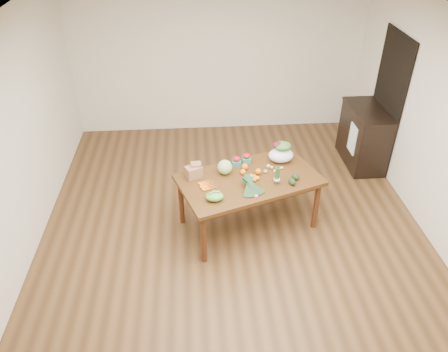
{
  "coord_description": "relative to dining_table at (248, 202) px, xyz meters",
  "views": [
    {
      "loc": [
        -0.46,
        -4.3,
        3.84
      ],
      "look_at": [
        -0.13,
        0.0,
        0.91
      ],
      "focal_mm": 35.0,
      "sensor_mm": 36.0,
      "label": 1
    }
  ],
  "objects": [
    {
      "name": "avocado_b",
      "position": [
        0.57,
        -0.07,
        0.41
      ],
      "size": [
        0.11,
        0.13,
        0.08
      ],
      "primitive_type": "ellipsoid",
      "rotation": [
        0.0,
        0.0,
        0.3
      ],
      "color": "black",
      "rests_on": "dining_table"
    },
    {
      "name": "potato_e",
      "position": [
        0.44,
        0.17,
        0.39
      ],
      "size": [
        0.05,
        0.04,
        0.04
      ],
      "primitive_type": "ellipsoid",
      "color": "tan",
      "rests_on": "dining_table"
    },
    {
      "name": "orange_b",
      "position": [
        -0.03,
        0.2,
        0.42
      ],
      "size": [
        0.09,
        0.09,
        0.09
      ],
      "primitive_type": "sphere",
      "color": "#DE5D0D",
      "rests_on": "dining_table"
    },
    {
      "name": "potato_d",
      "position": [
        0.28,
        0.22,
        0.4
      ],
      "size": [
        0.05,
        0.05,
        0.05
      ],
      "primitive_type": "ellipsoid",
      "color": "#D8CB7C",
      "rests_on": "dining_table"
    },
    {
      "name": "cabinet",
      "position": [
        2.02,
        1.43,
        0.1
      ],
      "size": [
        0.52,
        1.02,
        0.94
      ],
      "primitive_type": "cube",
      "color": "black",
      "rests_on": "floor"
    },
    {
      "name": "dining_table",
      "position": [
        0.0,
        0.0,
        0.0
      ],
      "size": [
        1.95,
        1.48,
        0.75
      ],
      "primitive_type": "cube",
      "rotation": [
        0.0,
        0.0,
        0.34
      ],
      "color": "#492B11",
      "rests_on": "floor"
    },
    {
      "name": "room_walls",
      "position": [
        -0.2,
        -0.17,
        0.97
      ],
      "size": [
        5.02,
        6.02,
        2.7
      ],
      "color": "white",
      "rests_on": "floor"
    },
    {
      "name": "salad_bag",
      "position": [
        0.46,
        0.36,
        0.5
      ],
      "size": [
        0.39,
        0.34,
        0.26
      ],
      "primitive_type": null,
      "rotation": [
        0.0,
        0.0,
        0.34
      ],
      "color": "white",
      "rests_on": "dining_table"
    },
    {
      "name": "ceiling",
      "position": [
        -0.2,
        -0.17,
        2.33
      ],
      "size": [
        5.0,
        6.0,
        0.02
      ],
      "primitive_type": "cube",
      "color": "white",
      "rests_on": "room_walls"
    },
    {
      "name": "mandarin_cluster",
      "position": [
        0.02,
        -0.05,
        0.42
      ],
      "size": [
        0.23,
        0.23,
        0.09
      ],
      "primitive_type": null,
      "rotation": [
        0.0,
        0.0,
        0.34
      ],
      "color": "orange",
      "rests_on": "dining_table"
    },
    {
      "name": "doorway_dark",
      "position": [
        2.28,
        1.43,
        0.68
      ],
      "size": [
        0.02,
        1.0,
        2.1
      ],
      "primitive_type": "cube",
      "color": "black",
      "rests_on": "floor"
    },
    {
      "name": "asparagus_bundle",
      "position": [
        0.32,
        -0.15,
        0.5
      ],
      "size": [
        0.11,
        0.14,
        0.26
      ],
      "primitive_type": null,
      "rotation": [
        0.15,
        0.0,
        0.34
      ],
      "color": "#4A7837",
      "rests_on": "dining_table"
    },
    {
      "name": "potato_b",
      "position": [
        0.35,
        0.1,
        0.4
      ],
      "size": [
        0.06,
        0.05,
        0.05
      ],
      "primitive_type": "ellipsoid",
      "color": "#D9B67D",
      "rests_on": "dining_table"
    },
    {
      "name": "strawberry_basket_a",
      "position": [
        -0.13,
        0.32,
        0.43
      ],
      "size": [
        0.14,
        0.14,
        0.1
      ],
      "primitive_type": null,
      "rotation": [
        0.0,
        0.0,
        0.34
      ],
      "color": "red",
      "rests_on": "dining_table"
    },
    {
      "name": "floor",
      "position": [
        -0.2,
        -0.17,
        -0.38
      ],
      "size": [
        6.0,
        6.0,
        0.0
      ],
      "primitive_type": "plane",
      "color": "brown",
      "rests_on": "ground"
    },
    {
      "name": "snap_pea_bag",
      "position": [
        -0.46,
        -0.41,
        0.42
      ],
      "size": [
        0.21,
        0.16,
        0.1
      ],
      "primitive_type": "ellipsoid",
      "color": "#529C34",
      "rests_on": "dining_table"
    },
    {
      "name": "strawberry_basket_b",
      "position": [
        0.01,
        0.38,
        0.42
      ],
      "size": [
        0.14,
        0.14,
        0.1
      ],
      "primitive_type": null,
      "rotation": [
        0.0,
        0.0,
        0.34
      ],
      "color": "red",
      "rests_on": "dining_table"
    },
    {
      "name": "potato_a",
      "position": [
        0.22,
        0.1,
        0.4
      ],
      "size": [
        0.05,
        0.05,
        0.04
      ],
      "primitive_type": "ellipsoid",
      "color": "tan",
      "rests_on": "dining_table"
    },
    {
      "name": "avocado_a",
      "position": [
        0.51,
        -0.17,
        0.41
      ],
      "size": [
        0.11,
        0.14,
        0.08
      ],
      "primitive_type": "ellipsoid",
      "rotation": [
        0.0,
        0.0,
        0.3
      ],
      "color": "black",
      "rests_on": "dining_table"
    },
    {
      "name": "dish_towel",
      "position": [
        1.76,
        1.23,
        0.18
      ],
      "size": [
        0.02,
        0.28,
        0.45
      ],
      "primitive_type": "cube",
      "color": "white",
      "rests_on": "cabinet"
    },
    {
      "name": "carrots",
      "position": [
        -0.52,
        -0.13,
        0.39
      ],
      "size": [
        0.28,
        0.28,
        0.03
      ],
      "primitive_type": null,
      "rotation": [
        0.0,
        0.0,
        0.34
      ],
      "color": "#FF5F15",
      "rests_on": "dining_table"
    },
    {
      "name": "kale_bunch",
      "position": [
        -0.0,
        -0.3,
        0.45
      ],
      "size": [
        0.44,
        0.48,
        0.16
      ],
      "primitive_type": null,
      "rotation": [
        0.0,
        0.0,
        0.34
      ],
      "color": "black",
      "rests_on": "dining_table"
    },
    {
      "name": "cabbage",
      "position": [
        -0.3,
        0.13,
        0.47
      ],
      "size": [
        0.19,
        0.19,
        0.19
      ],
      "primitive_type": "sphere",
      "color": "#AED47A",
      "rests_on": "dining_table"
    },
    {
      "name": "orange_c",
      "position": [
        0.13,
        0.08,
        0.41
      ],
      "size": [
        0.08,
        0.08,
        0.08
      ],
      "primitive_type": "sphere",
      "color": "orange",
      "rests_on": "dining_table"
    },
    {
      "name": "potato_c",
      "position": [
        0.32,
        0.19,
        0.39
      ],
      "size": [
        0.05,
        0.04,
        0.04
      ],
      "primitive_type": "ellipsoid",
      "color": "tan",
      "rests_on": "dining_table"
    },
    {
      "name": "orange_a",
      "position": [
        -0.07,
        0.09,
        0.41
      ],
      "size": [
        0.07,
        0.07,
        0.07
      ],
      "primitive_type": "sphere",
      "color": "#FF990F",
      "rests_on": "dining_table"
    },
    {
      "name": "paper_bag",
      "position": [
        -0.69,
        0.08,
        0.47
      ],
      "size": [
        0.31,
        0.28,
        0.18
      ],
      "primitive_type": null,
      "rotation": [
        0.0,
        0.0,
        0.34
      ],
      "color": "#8A603E",
      "rests_on": "dining_table"
    }
  ]
}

